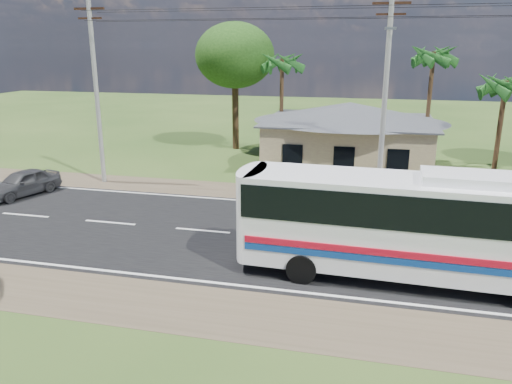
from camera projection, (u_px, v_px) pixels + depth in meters
ground at (304, 240)px, 21.01m from camera, size 120.00×120.00×0.00m
road at (304, 240)px, 21.01m from camera, size 120.00×16.00×0.03m
house at (349, 130)px, 32.17m from camera, size 12.40×10.00×5.00m
utility_poles at (379, 89)px, 24.84m from camera, size 32.80×2.22×11.00m
palm_near at (505, 86)px, 27.56m from camera, size 2.80×2.80×6.70m
palm_mid at (433, 57)px, 32.12m from camera, size 2.80×2.80×8.20m
palm_far at (282, 63)px, 34.94m from camera, size 2.80×2.80×7.70m
tree_behind_house at (235, 56)px, 37.57m from camera, size 6.00×6.00×9.61m
coach_bus at (433, 221)px, 16.64m from camera, size 12.75×3.11×3.93m
person at (511, 204)px, 23.26m from camera, size 0.62×0.47×1.53m
small_car at (23, 183)px, 27.10m from camera, size 2.81×4.40×1.39m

